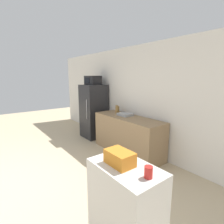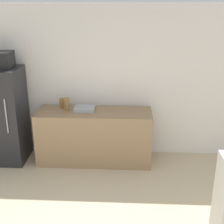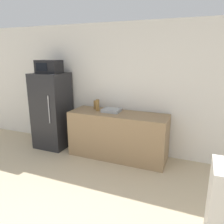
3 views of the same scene
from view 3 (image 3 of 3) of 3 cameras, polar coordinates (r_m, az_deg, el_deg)
wall_back at (r=4.50m, az=1.81°, el=5.93°), size 8.00×0.06×2.60m
refrigerator at (r=4.92m, az=-15.36°, el=0.35°), size 0.68×0.67×1.62m
microwave at (r=4.78m, az=-16.16°, el=11.33°), size 0.49×0.34×0.26m
counter at (r=4.33m, az=1.56°, el=-6.09°), size 1.91×0.63×0.90m
sink_basin at (r=4.29m, az=-0.10°, el=0.46°), size 0.34×0.28×0.06m
bottle_tall at (r=4.36m, az=-3.80°, el=1.79°), size 0.07×0.07×0.23m
bottle_short at (r=4.53m, az=-4.36°, el=1.92°), size 0.07×0.07×0.17m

